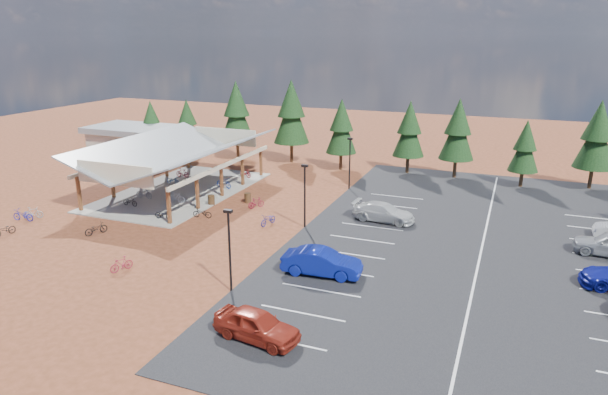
# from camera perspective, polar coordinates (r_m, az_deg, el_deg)

# --- Properties ---
(ground) EXTENTS (140.00, 140.00, 0.00)m
(ground) POSITION_cam_1_polar(r_m,az_deg,el_deg) (43.60, -7.03, -3.13)
(ground) COLOR #572C16
(ground) RESTS_ON ground
(asphalt_lot) EXTENTS (27.00, 44.00, 0.04)m
(asphalt_lot) POSITION_cam_1_polar(r_m,az_deg,el_deg) (41.57, 18.25, -4.88)
(asphalt_lot) COLOR black
(asphalt_lot) RESTS_ON ground
(concrete_pad) EXTENTS (10.60, 18.60, 0.10)m
(concrete_pad) POSITION_cam_1_polar(r_m,az_deg,el_deg) (54.31, -12.81, 0.66)
(concrete_pad) COLOR gray
(concrete_pad) RESTS_ON ground
(bike_pavilion) EXTENTS (11.65, 19.40, 4.97)m
(bike_pavilion) POSITION_cam_1_polar(r_m,az_deg,el_deg) (53.40, -13.07, 4.55)
(bike_pavilion) COLOR #562C18
(bike_pavilion) RESTS_ON concrete_pad
(outbuilding) EXTENTS (11.00, 7.00, 3.90)m
(outbuilding) POSITION_cam_1_polar(r_m,az_deg,el_deg) (70.66, -17.37, 5.68)
(outbuilding) COLOR #ADA593
(outbuilding) RESTS_ON ground
(lamp_post_0) EXTENTS (0.50, 0.25, 5.14)m
(lamp_post_0) POSITION_cam_1_polar(r_m,az_deg,el_deg) (32.11, -7.86, -4.96)
(lamp_post_0) COLOR black
(lamp_post_0) RESTS_ON ground
(lamp_post_1) EXTENTS (0.50, 0.25, 5.14)m
(lamp_post_1) POSITION_cam_1_polar(r_m,az_deg,el_deg) (42.36, 0.08, 0.63)
(lamp_post_1) COLOR black
(lamp_post_1) RESTS_ON ground
(lamp_post_2) EXTENTS (0.50, 0.25, 5.14)m
(lamp_post_2) POSITION_cam_1_polar(r_m,az_deg,el_deg) (53.35, 4.84, 3.99)
(lamp_post_2) COLOR black
(lamp_post_2) RESTS_ON ground
(trash_bin_0) EXTENTS (0.60, 0.60, 0.90)m
(trash_bin_0) POSITION_cam_1_polar(r_m,az_deg,el_deg) (49.42, -9.73, -0.28)
(trash_bin_0) COLOR #3F2A16
(trash_bin_0) RESTS_ON ground
(trash_bin_1) EXTENTS (0.60, 0.60, 0.90)m
(trash_bin_1) POSITION_cam_1_polar(r_m,az_deg,el_deg) (49.68, -5.95, -0.04)
(trash_bin_1) COLOR #3F2A16
(trash_bin_1) RESTS_ON ground
(pine_0) EXTENTS (2.86, 2.86, 6.67)m
(pine_0) POSITION_cam_1_polar(r_m,az_deg,el_deg) (72.57, -15.77, 7.73)
(pine_0) COLOR #382314
(pine_0) RESTS_ON ground
(pine_1) EXTENTS (3.04, 3.04, 7.09)m
(pine_1) POSITION_cam_1_polar(r_m,az_deg,el_deg) (69.61, -12.19, 7.83)
(pine_1) COLOR #382314
(pine_1) RESTS_ON ground
(pine_2) EXTENTS (4.06, 4.06, 9.46)m
(pine_2) POSITION_cam_1_polar(r_m,az_deg,el_deg) (66.62, -7.12, 8.95)
(pine_2) COLOR #382314
(pine_2) RESTS_ON ground
(pine_3) EXTENTS (4.20, 4.20, 9.77)m
(pine_3) POSITION_cam_1_polar(r_m,az_deg,el_deg) (64.29, -1.34, 8.96)
(pine_3) COLOR #382314
(pine_3) RESTS_ON ground
(pine_4) EXTENTS (3.43, 3.43, 8.00)m
(pine_4) POSITION_cam_1_polar(r_m,az_deg,el_deg) (60.90, 3.97, 7.44)
(pine_4) COLOR #382314
(pine_4) RESTS_ON ground
(pine_5) EXTENTS (3.42, 3.42, 7.96)m
(pine_5) POSITION_cam_1_polar(r_m,az_deg,el_deg) (60.26, 11.03, 7.05)
(pine_5) COLOR #382314
(pine_5) RESTS_ON ground
(pine_6) EXTENTS (3.64, 3.64, 8.47)m
(pine_6) POSITION_cam_1_polar(r_m,az_deg,el_deg) (59.29, 15.90, 6.87)
(pine_6) COLOR #382314
(pine_6) RESTS_ON ground
(pine_7) EXTENTS (2.92, 2.92, 6.80)m
(pine_7) POSITION_cam_1_polar(r_m,az_deg,el_deg) (57.92, 22.25, 5.00)
(pine_7) COLOR #382314
(pine_7) RESTS_ON ground
(pine_8) EXTENTS (3.79, 3.79, 8.82)m
(pine_8) POSITION_cam_1_polar(r_m,az_deg,el_deg) (59.96, 28.49, 5.79)
(pine_8) COLOR #382314
(pine_8) RESTS_ON ground
(bike_0) EXTENTS (1.56, 0.62, 0.81)m
(bike_0) POSITION_cam_1_polar(r_m,az_deg,el_deg) (50.60, -17.84, -0.40)
(bike_0) COLOR black
(bike_0) RESTS_ON concrete_pad
(bike_1) EXTENTS (1.78, 0.51, 1.07)m
(bike_1) POSITION_cam_1_polar(r_m,az_deg,el_deg) (52.34, -16.49, 0.43)
(bike_1) COLOR gray
(bike_1) RESTS_ON concrete_pad
(bike_2) EXTENTS (1.62, 0.72, 0.82)m
(bike_2) POSITION_cam_1_polar(r_m,az_deg,el_deg) (56.81, -13.64, 1.80)
(bike_2) COLOR #225195
(bike_2) RESTS_ON concrete_pad
(bike_3) EXTENTS (1.57, 0.49, 0.94)m
(bike_3) POSITION_cam_1_polar(r_m,az_deg,el_deg) (59.33, -12.68, 2.56)
(bike_3) COLOR maroon
(bike_3) RESTS_ON concrete_pad
(bike_4) EXTENTS (1.62, 0.57, 0.85)m
(bike_4) POSITION_cam_1_polar(r_m,az_deg,el_deg) (46.21, -14.59, -1.72)
(bike_4) COLOR black
(bike_4) RESTS_ON concrete_pad
(bike_5) EXTENTS (1.80, 0.84, 1.04)m
(bike_5) POSITION_cam_1_polar(r_m,az_deg,el_deg) (50.32, -13.36, 0.01)
(bike_5) COLOR #9D9EA5
(bike_5) RESTS_ON concrete_pad
(bike_6) EXTENTS (1.98, 1.10, 0.99)m
(bike_6) POSITION_cam_1_polar(r_m,az_deg,el_deg) (54.41, -8.44, 1.53)
(bike_6) COLOR navy
(bike_6) RESTS_ON concrete_pad
(bike_7) EXTENTS (1.66, 0.90, 0.96)m
(bike_7) POSITION_cam_1_polar(r_m,az_deg,el_deg) (58.09, -6.20, 2.58)
(bike_7) COLOR maroon
(bike_7) RESTS_ON concrete_pad
(bike_8) EXTENTS (0.86, 1.85, 0.94)m
(bike_8) POSITION_cam_1_polar(r_m,az_deg,el_deg) (47.28, -29.00, -3.00)
(bike_8) COLOR black
(bike_8) RESTS_ON ground
(bike_9) EXTENTS (1.65, 1.18, 0.98)m
(bike_9) POSITION_cam_1_polar(r_m,az_deg,el_deg) (50.59, -26.64, -1.43)
(bike_9) COLOR gray
(bike_9) RESTS_ON ground
(bike_10) EXTENTS (1.98, 0.90, 1.00)m
(bike_10) POSITION_cam_1_polar(r_m,az_deg,el_deg) (50.26, -27.48, -1.65)
(bike_10) COLOR #171A9B
(bike_10) RESTS_ON ground
(bike_11) EXTENTS (1.01, 1.66, 0.97)m
(bike_11) POSITION_cam_1_polar(r_m,az_deg,el_deg) (37.37, -18.66, -6.65)
(bike_11) COLOR maroon
(bike_11) RESTS_ON ground
(bike_12) EXTENTS (1.28, 1.87, 0.93)m
(bike_12) POSITION_cam_1_polar(r_m,az_deg,el_deg) (44.65, -21.05, -3.06)
(bike_12) COLOR black
(bike_12) RESTS_ON ground
(bike_14) EXTENTS (1.00, 1.88, 0.94)m
(bike_14) POSITION_cam_1_polar(r_m,az_deg,el_deg) (43.75, -3.78, -2.32)
(bike_14) COLOR navy
(bike_14) RESTS_ON ground
(bike_15) EXTENTS (1.26, 1.54, 0.94)m
(bike_15) POSITION_cam_1_polar(r_m,az_deg,el_deg) (48.07, -5.05, -0.56)
(bike_15) COLOR maroon
(bike_15) RESTS_ON ground
(bike_16) EXTENTS (1.72, 0.80, 0.87)m
(bike_16) POSITION_cam_1_polar(r_m,az_deg,el_deg) (46.15, -10.67, -1.60)
(bike_16) COLOR black
(bike_16) RESTS_ON ground
(car_0) EXTENTS (4.82, 2.52, 1.56)m
(car_0) POSITION_cam_1_polar(r_m,az_deg,el_deg) (28.01, -5.00, -13.21)
(car_0) COLOR maroon
(car_0) RESTS_ON asphalt_lot
(car_1) EXTENTS (5.22, 2.20, 1.68)m
(car_1) POSITION_cam_1_polar(r_m,az_deg,el_deg) (34.73, 1.88, -6.82)
(car_1) COLOR navy
(car_1) RESTS_ON asphalt_lot
(car_3) EXTENTS (5.27, 2.48, 1.49)m
(car_3) POSITION_cam_1_polar(r_m,az_deg,el_deg) (44.90, 8.37, -1.54)
(car_3) COLOR #BBBBBB
(car_3) RESTS_ON asphalt_lot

